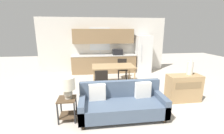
# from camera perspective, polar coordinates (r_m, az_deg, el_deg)

# --- Properties ---
(ground_plane) EXTENTS (20.00, 20.00, 0.00)m
(ground_plane) POSITION_cam_1_polar(r_m,az_deg,el_deg) (3.71, 2.70, -20.09)
(ground_plane) COLOR beige
(wall_back) EXTENTS (6.40, 0.07, 2.70)m
(wall_back) POSITION_cam_1_polar(r_m,az_deg,el_deg) (7.72, -3.36, 8.36)
(wall_back) COLOR silver
(wall_back) RESTS_ON ground_plane
(kitchen_counter) EXTENTS (3.16, 0.65, 2.15)m
(kitchen_counter) POSITION_cam_1_polar(r_m,az_deg,el_deg) (7.49, -3.02, 4.26)
(kitchen_counter) COLOR #8E704C
(kitchen_counter) RESTS_ON ground_plane
(refrigerator) EXTENTS (0.71, 0.76, 1.84)m
(refrigerator) POSITION_cam_1_polar(r_m,az_deg,el_deg) (7.77, 11.73, 4.92)
(refrigerator) COLOR white
(refrigerator) RESTS_ON ground_plane
(dining_table) EXTENTS (1.58, 0.93, 0.78)m
(dining_table) POSITION_cam_1_polar(r_m,az_deg,el_deg) (5.67, 0.46, -0.12)
(dining_table) COLOR tan
(dining_table) RESTS_ON ground_plane
(couch) EXTENTS (2.04, 0.80, 0.84)m
(couch) POSITION_cam_1_polar(r_m,az_deg,el_deg) (3.77, 3.79, -13.69)
(couch) COLOR #3D2D1E
(couch) RESTS_ON ground_plane
(side_table) EXTENTS (0.41, 0.41, 0.54)m
(side_table) POSITION_cam_1_polar(r_m,az_deg,el_deg) (3.75, -16.69, -13.92)
(side_table) COLOR brown
(side_table) RESTS_ON ground_plane
(table_lamp) EXTENTS (0.34, 0.34, 0.50)m
(table_lamp) POSITION_cam_1_polar(r_m,az_deg,el_deg) (3.55, -16.58, -6.80)
(table_lamp) COLOR #B2A893
(table_lamp) RESTS_ON side_table
(credenza) EXTENTS (0.98, 0.44, 0.80)m
(credenza) POSITION_cam_1_polar(r_m,az_deg,el_deg) (4.99, 25.56, -7.20)
(credenza) COLOR tan
(credenza) RESTS_ON ground_plane
(vase) EXTENTS (0.16, 0.16, 0.44)m
(vase) POSITION_cam_1_polar(r_m,az_deg,el_deg) (4.96, 27.64, -0.30)
(vase) COLOR beige
(vase) RESTS_ON credenza
(dining_chair_near_left) EXTENTS (0.42, 0.42, 0.87)m
(dining_chair_near_left) POSITION_cam_1_polar(r_m,az_deg,el_deg) (4.87, -4.08, -5.27)
(dining_chair_near_left) COLOR black
(dining_chair_near_left) RESTS_ON ground_plane
(dining_chair_far_right) EXTENTS (0.46, 0.46, 0.87)m
(dining_chair_far_right) POSITION_cam_1_polar(r_m,az_deg,el_deg) (6.56, 3.94, -0.28)
(dining_chair_far_right) COLOR black
(dining_chair_far_right) RESTS_ON ground_plane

